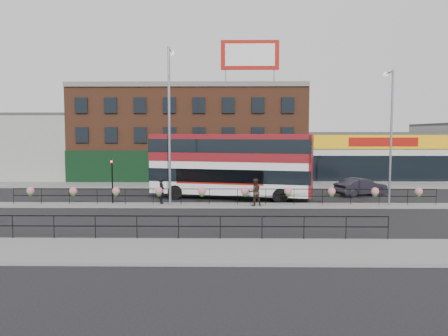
{
  "coord_description": "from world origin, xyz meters",
  "views": [
    {
      "loc": [
        0.47,
        -30.64,
        5.22
      ],
      "look_at": [
        0.0,
        3.0,
        2.5
      ],
      "focal_mm": 35.0,
      "sensor_mm": 36.0,
      "label": 1
    }
  ],
  "objects_px": {
    "double_decker_bus": "(231,159)",
    "pedestrian_b": "(255,192)",
    "pedestrian_a": "(162,191)",
    "lamp_column_west": "(170,112)",
    "lamp_column_east": "(390,125)",
    "car": "(361,187)"
  },
  "relations": [
    {
      "from": "car",
      "to": "lamp_column_west",
      "type": "height_order",
      "value": "lamp_column_west"
    },
    {
      "from": "lamp_column_west",
      "to": "pedestrian_a",
      "type": "bearing_deg",
      "value": 166.51
    },
    {
      "from": "double_decker_bus",
      "to": "lamp_column_east",
      "type": "distance_m",
      "value": 11.92
    },
    {
      "from": "car",
      "to": "lamp_column_west",
      "type": "distance_m",
      "value": 17.14
    },
    {
      "from": "car",
      "to": "lamp_column_west",
      "type": "relative_size",
      "value": 0.43
    },
    {
      "from": "double_decker_bus",
      "to": "pedestrian_b",
      "type": "distance_m",
      "value": 4.81
    },
    {
      "from": "pedestrian_b",
      "to": "lamp_column_west",
      "type": "relative_size",
      "value": 0.17
    },
    {
      "from": "double_decker_bus",
      "to": "lamp_column_east",
      "type": "bearing_deg",
      "value": -16.72
    },
    {
      "from": "car",
      "to": "lamp_column_east",
      "type": "height_order",
      "value": "lamp_column_east"
    },
    {
      "from": "lamp_column_east",
      "to": "pedestrian_b",
      "type": "bearing_deg",
      "value": -175.9
    },
    {
      "from": "double_decker_bus",
      "to": "pedestrian_b",
      "type": "xyz_separation_m",
      "value": [
        1.64,
        -4.03,
        -2.05
      ]
    },
    {
      "from": "double_decker_bus",
      "to": "lamp_column_east",
      "type": "relative_size",
      "value": 1.38
    },
    {
      "from": "pedestrian_a",
      "to": "lamp_column_east",
      "type": "distance_m",
      "value": 16.8
    },
    {
      "from": "double_decker_bus",
      "to": "lamp_column_east",
      "type": "xyz_separation_m",
      "value": [
        11.14,
        -3.35,
        2.59
      ]
    },
    {
      "from": "car",
      "to": "pedestrian_b",
      "type": "height_order",
      "value": "pedestrian_b"
    },
    {
      "from": "pedestrian_a",
      "to": "pedestrian_b",
      "type": "height_order",
      "value": "pedestrian_b"
    },
    {
      "from": "pedestrian_a",
      "to": "lamp_column_west",
      "type": "height_order",
      "value": "lamp_column_west"
    },
    {
      "from": "pedestrian_b",
      "to": "lamp_column_east",
      "type": "height_order",
      "value": "lamp_column_east"
    },
    {
      "from": "car",
      "to": "lamp_column_east",
      "type": "distance_m",
      "value": 7.33
    },
    {
      "from": "pedestrian_b",
      "to": "double_decker_bus",
      "type": "bearing_deg",
      "value": -83.55
    },
    {
      "from": "double_decker_bus",
      "to": "pedestrian_b",
      "type": "relative_size",
      "value": 6.86
    },
    {
      "from": "double_decker_bus",
      "to": "pedestrian_a",
      "type": "xyz_separation_m",
      "value": [
        -4.99,
        -3.24,
        -2.07
      ]
    }
  ]
}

